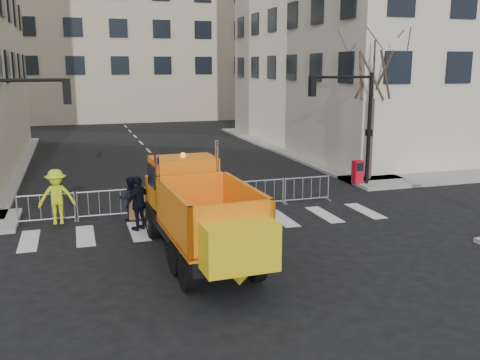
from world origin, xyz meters
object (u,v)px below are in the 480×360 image
object	(u,v)px
cop_b	(130,199)
worker	(57,197)
cop_c	(139,203)
newspaper_box	(358,172)
plow_truck	(200,211)
cop_a	(155,196)

from	to	relation	value
cop_b	worker	bearing A→B (deg)	0.70
cop_b	worker	distance (m)	2.61
cop_b	cop_c	size ratio (longest dim) A/B	0.85
cop_c	worker	distance (m)	2.99
newspaper_box	cop_c	bearing A→B (deg)	-162.65
cop_b	newspaper_box	size ratio (longest dim) A/B	1.51
cop_b	plow_truck	bearing A→B (deg)	103.86
worker	cop_b	bearing A→B (deg)	5.11
newspaper_box	cop_b	bearing A→B (deg)	-169.36
plow_truck	newspaper_box	size ratio (longest dim) A/B	8.01
cop_a	cop_b	bearing A→B (deg)	-8.74
worker	newspaper_box	bearing A→B (deg)	12.51
plow_truck	cop_a	bearing A→B (deg)	4.70
newspaper_box	worker	bearing A→B (deg)	-171.04
plow_truck	newspaper_box	xyz separation A→B (m)	(9.54, 7.53, -0.80)
plow_truck	newspaper_box	world-z (taller)	plow_truck
worker	newspaper_box	size ratio (longest dim) A/B	1.80
plow_truck	cop_b	xyz separation A→B (m)	(-1.54, 4.86, -0.67)
cop_b	newspaper_box	distance (m)	11.40
plow_truck	worker	bearing A→B (deg)	38.93
cop_a	cop_b	distance (m)	0.93
plow_truck	cop_c	distance (m)	3.80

